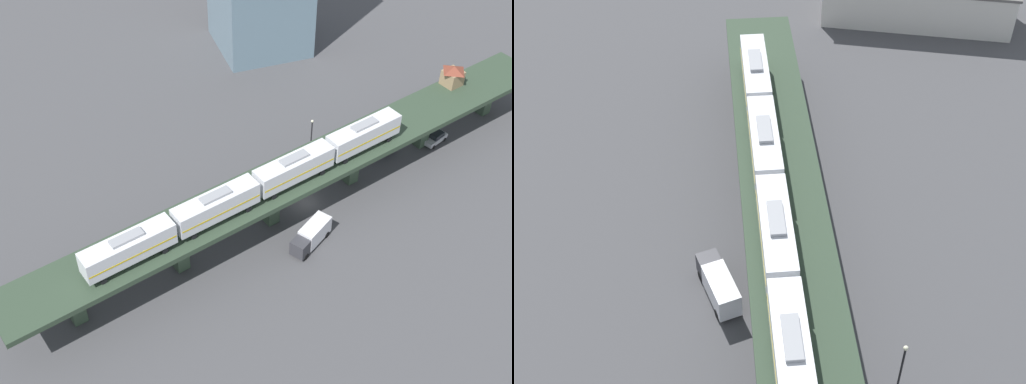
# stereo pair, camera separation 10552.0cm
# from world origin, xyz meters

# --- Properties ---
(ground_plane) EXTENTS (400.00, 400.00, 0.00)m
(ground_plane) POSITION_xyz_m (0.00, 0.00, 0.00)
(ground_plane) COLOR #424244
(elevated_viaduct) EXTENTS (34.19, 90.60, 7.11)m
(elevated_viaduct) POSITION_xyz_m (0.05, -0.16, 6.12)
(elevated_viaduct) COLOR #2C3D2C
(elevated_viaduct) RESTS_ON ground
(subway_train) EXTENTS (16.83, 48.54, 4.45)m
(subway_train) POSITION_xyz_m (-4.22, 9.30, 9.65)
(subway_train) COLOR silver
(subway_train) RESTS_ON elevated_viaduct
(signal_hut) EXTENTS (4.00, 4.00, 3.40)m
(signal_hut) POSITION_xyz_m (11.27, -29.58, 8.91)
(signal_hut) COLOR #8C7251
(signal_hut) RESTS_ON elevated_viaduct
(street_car_silver) EXTENTS (3.41, 4.75, 1.89)m
(street_car_silver) POSITION_xyz_m (6.35, -25.13, 0.94)
(street_car_silver) COLOR #B7BABF
(street_car_silver) RESTS_ON ground
(street_car_blue) EXTENTS (2.42, 4.61, 1.89)m
(street_car_blue) POSITION_xyz_m (7.23, -15.51, 0.94)
(street_car_blue) COLOR #233D93
(street_car_blue) RESTS_ON ground
(delivery_truck) EXTENTS (5.92, 7.22, 3.20)m
(delivery_truck) POSITION_xyz_m (-7.97, 2.57, 1.76)
(delivery_truck) COLOR #333338
(delivery_truck) RESTS_ON ground
(street_lamp) EXTENTS (0.44, 0.44, 6.94)m
(street_lamp) POSITION_xyz_m (9.98, -4.77, 4.11)
(street_lamp) COLOR black
(street_lamp) RESTS_ON ground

